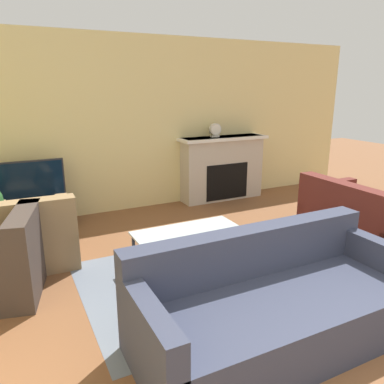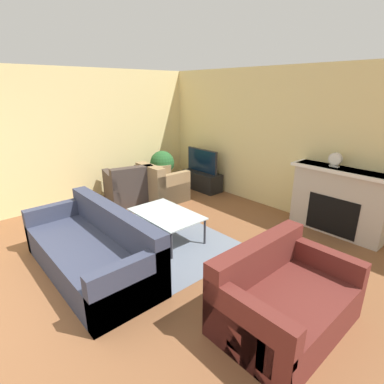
% 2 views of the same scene
% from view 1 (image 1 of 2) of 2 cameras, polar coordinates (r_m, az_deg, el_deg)
% --- Properties ---
extents(wall_back, '(8.52, 0.06, 2.70)m').
position_cam_1_polar(wall_back, '(6.03, -8.96, 10.04)').
color(wall_back, beige).
rests_on(wall_back, ground_plane).
extents(area_rug, '(2.37, 1.94, 0.00)m').
position_cam_1_polar(area_rug, '(3.99, 1.27, -13.15)').
color(area_rug, slate).
rests_on(area_rug, ground_plane).
extents(fireplace, '(1.59, 0.41, 1.11)m').
position_cam_1_polar(fireplace, '(6.58, 4.64, 3.86)').
color(fireplace, '#BCB2A3').
rests_on(fireplace, ground_plane).
extents(tv_stand, '(0.99, 0.41, 0.42)m').
position_cam_1_polar(tv_stand, '(5.68, -23.10, -3.18)').
color(tv_stand, black).
rests_on(tv_stand, ground_plane).
extents(tv, '(0.93, 0.06, 0.55)m').
position_cam_1_polar(tv, '(5.55, -23.63, 1.59)').
color(tv, '#232328').
rests_on(tv, tv_stand).
extents(couch_sectional, '(2.25, 0.96, 0.82)m').
position_cam_1_polar(couch_sectional, '(3.11, 12.38, -16.61)').
color(couch_sectional, '#33384C').
rests_on(couch_sectional, ground_plane).
extents(couch_loveseat, '(0.95, 1.42, 0.82)m').
position_cam_1_polar(couch_loveseat, '(5.20, 24.43, -4.11)').
color(couch_loveseat, '#5B231E').
rests_on(couch_loveseat, ground_plane).
extents(armchair_accent, '(0.84, 0.85, 0.82)m').
position_cam_1_polar(armchair_accent, '(4.56, -22.62, -6.49)').
color(armchair_accent, '#8C704C').
rests_on(armchair_accent, ground_plane).
extents(coffee_table, '(1.17, 0.74, 0.44)m').
position_cam_1_polar(coffee_table, '(3.96, 0.05, -6.91)').
color(coffee_table, '#333338').
rests_on(coffee_table, ground_plane).
extents(mantel_clock, '(0.20, 0.07, 0.23)m').
position_cam_1_polar(mantel_clock, '(6.41, 3.55, 9.42)').
color(mantel_clock, beige).
rests_on(mantel_clock, fireplace).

